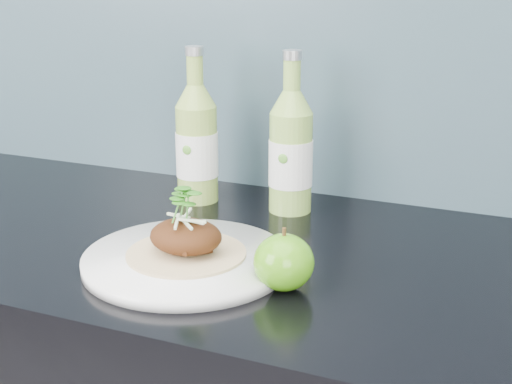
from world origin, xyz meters
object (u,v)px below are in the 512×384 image
green_apple (284,262)px  cider_bottle_left (197,144)px  cider_bottle_right (291,152)px  dinner_plate (187,260)px

green_apple → cider_bottle_left: (-0.27, 0.28, 0.07)m
cider_bottle_right → green_apple: bearing=-85.3°
green_apple → cider_bottle_left: size_ratio=0.31×
green_apple → cider_bottle_right: 0.32m
dinner_plate → cider_bottle_left: cider_bottle_left is taller
dinner_plate → green_apple: green_apple is taller
cider_bottle_left → cider_bottle_right: 0.17m
green_apple → cider_bottle_left: cider_bottle_left is taller
dinner_plate → cider_bottle_right: size_ratio=1.09×
dinner_plate → cider_bottle_left: size_ratio=1.09×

